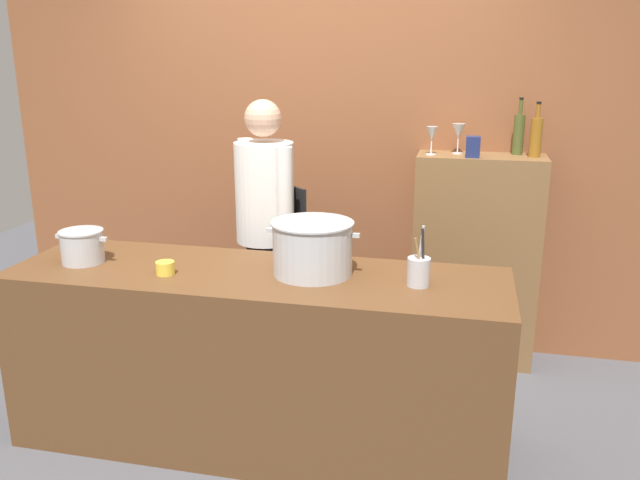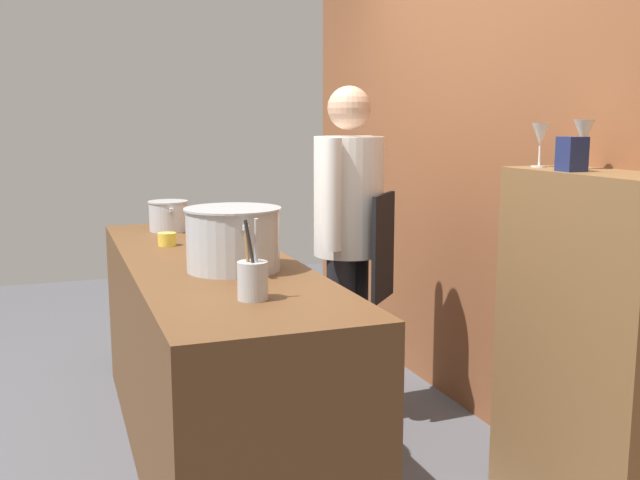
# 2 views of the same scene
# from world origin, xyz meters

# --- Properties ---
(ground_plane) EXTENTS (8.00, 8.00, 0.00)m
(ground_plane) POSITION_xyz_m (0.00, 0.00, 0.00)
(ground_plane) COLOR #4C4C51
(brick_back_panel) EXTENTS (4.40, 0.10, 3.00)m
(brick_back_panel) POSITION_xyz_m (0.00, 1.40, 1.50)
(brick_back_panel) COLOR brown
(brick_back_panel) RESTS_ON ground_plane
(prep_counter) EXTENTS (2.40, 0.70, 0.90)m
(prep_counter) POSITION_xyz_m (0.00, 0.00, 0.45)
(prep_counter) COLOR brown
(prep_counter) RESTS_ON ground_plane
(bar_cabinet) EXTENTS (0.76, 0.32, 1.32)m
(bar_cabinet) POSITION_xyz_m (1.04, 1.19, 0.66)
(bar_cabinet) COLOR brown
(bar_cabinet) RESTS_ON ground_plane
(chef) EXTENTS (0.45, 0.44, 1.66)m
(chef) POSITION_xyz_m (-0.18, 0.74, 0.96)
(chef) COLOR black
(chef) RESTS_ON ground_plane
(stockpot_large) EXTENTS (0.45, 0.39, 0.25)m
(stockpot_large) POSITION_xyz_m (0.27, 0.05, 1.03)
(stockpot_large) COLOR #B7BABF
(stockpot_large) RESTS_ON prep_counter
(stockpot_small) EXTENTS (0.28, 0.22, 0.16)m
(stockpot_small) POSITION_xyz_m (-0.89, -0.04, 0.98)
(stockpot_small) COLOR #B7BABF
(stockpot_small) RESTS_ON prep_counter
(utensil_crock) EXTENTS (0.10, 0.10, 0.28)m
(utensil_crock) POSITION_xyz_m (0.77, -0.01, 0.97)
(utensil_crock) COLOR #B7BABF
(utensil_crock) RESTS_ON prep_counter
(butter_jar) EXTENTS (0.09, 0.09, 0.06)m
(butter_jar) POSITION_xyz_m (-0.41, -0.12, 0.93)
(butter_jar) COLOR yellow
(butter_jar) RESTS_ON prep_counter
(wine_bottle_olive) EXTENTS (0.06, 0.06, 0.34)m
(wine_bottle_olive) POSITION_xyz_m (1.24, 1.27, 1.45)
(wine_bottle_olive) COLOR #475123
(wine_bottle_olive) RESTS_ON bar_cabinet
(wine_bottle_amber) EXTENTS (0.07, 0.07, 0.32)m
(wine_bottle_amber) POSITION_xyz_m (1.34, 1.20, 1.44)
(wine_bottle_amber) COLOR #8C5919
(wine_bottle_amber) RESTS_ON bar_cabinet
(wine_glass_short) EXTENTS (0.08, 0.08, 0.18)m
(wine_glass_short) POSITION_xyz_m (0.89, 1.22, 1.45)
(wine_glass_short) COLOR silver
(wine_glass_short) RESTS_ON bar_cabinet
(wine_glass_wide) EXTENTS (0.07, 0.07, 0.17)m
(wine_glass_wide) POSITION_xyz_m (0.74, 1.15, 1.44)
(wine_glass_wide) COLOR silver
(wine_glass_wide) RESTS_ON bar_cabinet
(spice_tin_navy) EXTENTS (0.08, 0.08, 0.12)m
(spice_tin_navy) POSITION_xyz_m (0.98, 1.10, 1.38)
(spice_tin_navy) COLOR navy
(spice_tin_navy) RESTS_ON bar_cabinet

